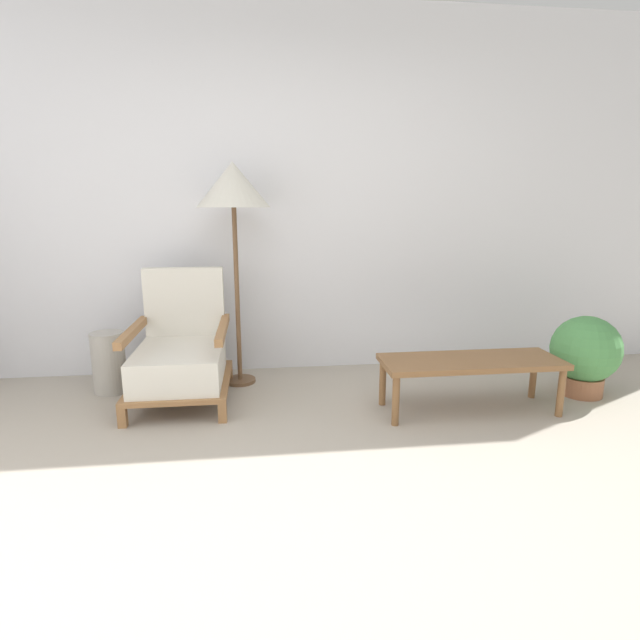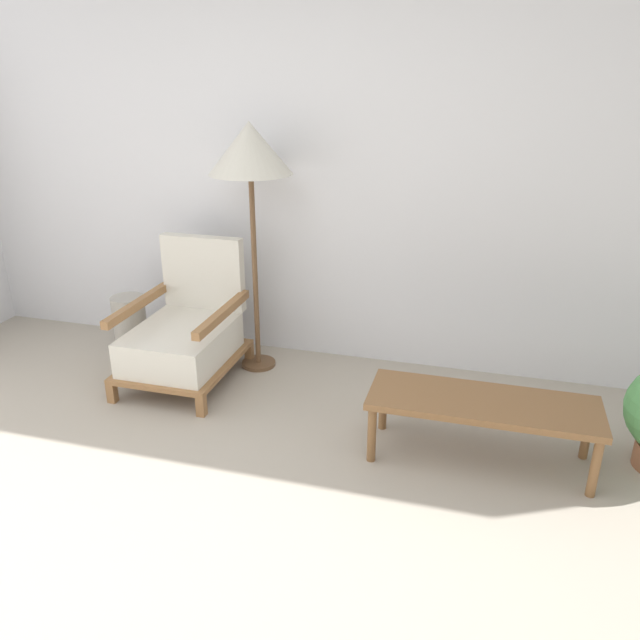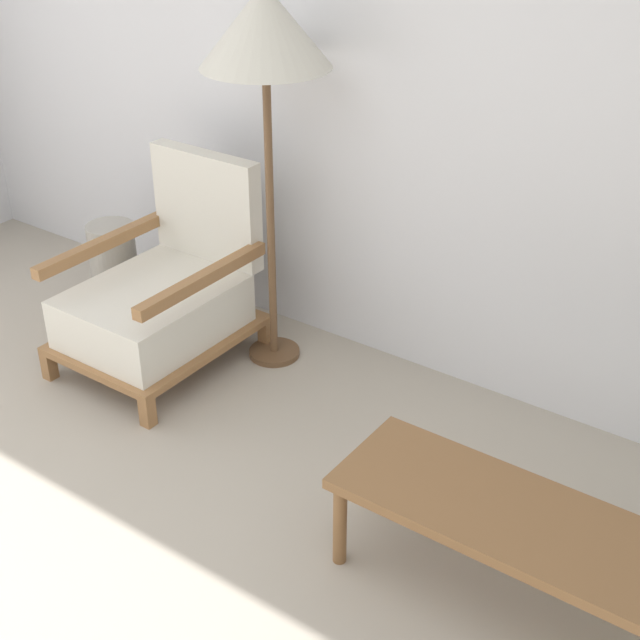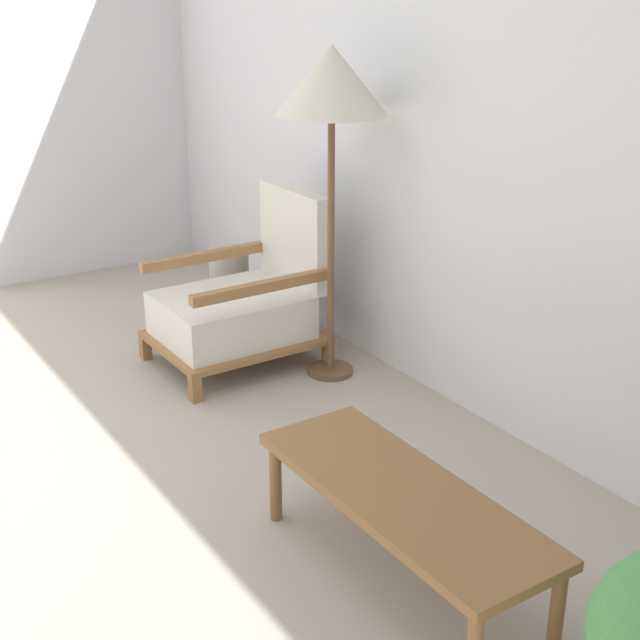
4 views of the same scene
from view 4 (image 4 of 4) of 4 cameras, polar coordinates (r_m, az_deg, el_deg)
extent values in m
cube|color=silver|center=(3.90, 8.62, 13.76)|extent=(8.00, 0.06, 2.70)
cube|color=olive|center=(4.64, -11.10, -1.74)|extent=(0.05, 0.05, 0.12)
cube|color=olive|center=(4.15, -8.00, -4.41)|extent=(0.05, 0.05, 0.12)
cube|color=olive|center=(4.93, -3.20, 0.08)|extent=(0.05, 0.05, 0.12)
cube|color=olive|center=(4.47, 0.53, -2.19)|extent=(0.05, 0.05, 0.12)
cube|color=olive|center=(4.50, -5.42, -1.08)|extent=(0.63, 0.79, 0.03)
cube|color=silver|center=(4.45, -5.71, 0.32)|extent=(0.55, 0.69, 0.22)
cube|color=silver|center=(4.51, -1.66, 5.41)|extent=(0.55, 0.08, 0.48)
cube|color=olive|center=(4.62, -7.24, 4.07)|extent=(0.05, 0.73, 0.05)
cube|color=olive|center=(4.14, -3.74, 2.12)|extent=(0.05, 0.73, 0.05)
cylinder|color=brown|center=(4.41, 0.67, -3.24)|extent=(0.22, 0.22, 0.03)
cylinder|color=brown|center=(4.19, 0.70, 4.62)|extent=(0.03, 0.03, 1.24)
cone|color=beige|center=(4.03, 0.75, 15.15)|extent=(0.50, 0.50, 0.30)
cube|color=brown|center=(2.86, 5.27, -11.07)|extent=(1.12, 0.40, 0.04)
cylinder|color=brown|center=(3.24, -2.86, -10.32)|extent=(0.04, 0.04, 0.31)
cylinder|color=brown|center=(3.39, 1.81, -8.78)|extent=(0.04, 0.04, 0.31)
cylinder|color=brown|center=(2.75, 14.91, -17.69)|extent=(0.04, 0.04, 0.31)
cylinder|color=#9E998E|center=(5.01, -5.81, 2.22)|extent=(0.22, 0.22, 0.43)
camera|label=1|loc=(3.48, -54.45, 2.60)|focal=28.00mm
camera|label=2|loc=(2.30, -67.99, 8.44)|focal=35.00mm
camera|label=3|loc=(1.30, -55.50, 23.15)|focal=50.00mm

